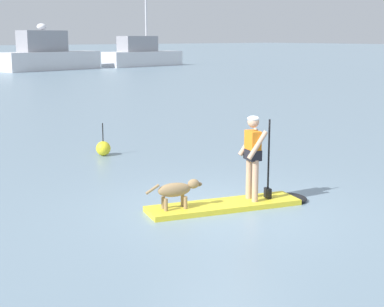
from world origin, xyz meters
name	(u,v)px	position (x,y,z in m)	size (l,w,h in m)	color
ground_plane	(224,208)	(0.00, 0.00, 0.00)	(400.00, 400.00, 0.00)	gray
paddleboard	(234,204)	(0.22, -0.06, 0.05)	(3.34, 1.57, 0.10)	yellow
person_paddler	(253,152)	(0.59, -0.16, 1.05)	(0.66, 0.57, 1.64)	tan
dog	(177,190)	(-0.91, 0.25, 0.45)	(1.08, 0.40, 0.53)	#997A51
moored_boat_outer	(48,55)	(16.25, 45.13, 1.41)	(10.20, 4.41, 4.38)	silver
moored_boat_far_port	(142,55)	(27.35, 46.04, 1.24)	(9.22, 3.60, 10.94)	silver
marker_buoy	(103,148)	(0.59, 5.79, 0.20)	(0.40, 0.40, 0.90)	yellow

